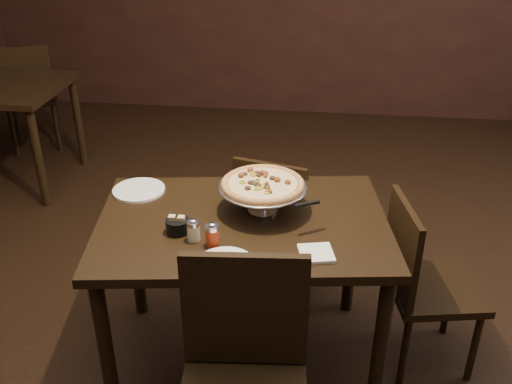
# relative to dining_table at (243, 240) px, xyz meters

# --- Properties ---
(room) EXTENTS (6.04, 7.04, 2.84)m
(room) POSITION_rel_dining_table_xyz_m (0.11, -0.02, 0.74)
(room) COLOR black
(room) RESTS_ON ground
(dining_table) EXTENTS (1.32, 0.98, 0.76)m
(dining_table) POSITION_rel_dining_table_xyz_m (0.00, 0.00, 0.00)
(dining_table) COLOR black
(dining_table) RESTS_ON ground
(pizza_stand) EXTENTS (0.38, 0.38, 0.16)m
(pizza_stand) POSITION_rel_dining_table_xyz_m (0.07, 0.09, 0.23)
(pizza_stand) COLOR silver
(pizza_stand) RESTS_ON dining_table
(parmesan_shaker) EXTENTS (0.05, 0.05, 0.09)m
(parmesan_shaker) POSITION_rel_dining_table_xyz_m (-0.17, -0.17, 0.14)
(parmesan_shaker) COLOR #ECEAB8
(parmesan_shaker) RESTS_ON dining_table
(pepper_flake_shaker) EXTENTS (0.06, 0.06, 0.10)m
(pepper_flake_shaker) POSITION_rel_dining_table_xyz_m (-0.09, -0.20, 0.15)
(pepper_flake_shaker) COLOR #9B210E
(pepper_flake_shaker) RESTS_ON dining_table
(packet_caddy) EXTENTS (0.10, 0.10, 0.07)m
(packet_caddy) POSITION_rel_dining_table_xyz_m (-0.25, -0.13, 0.13)
(packet_caddy) COLOR black
(packet_caddy) RESTS_ON dining_table
(napkin_stack) EXTENTS (0.15, 0.15, 0.01)m
(napkin_stack) POSITION_rel_dining_table_xyz_m (0.31, -0.22, 0.11)
(napkin_stack) COLOR white
(napkin_stack) RESTS_ON dining_table
(plate_left) EXTENTS (0.24, 0.24, 0.01)m
(plate_left) POSITION_rel_dining_table_xyz_m (-0.51, 0.20, 0.11)
(plate_left) COLOR white
(plate_left) RESTS_ON dining_table
(plate_near) EXTENTS (0.22, 0.22, 0.01)m
(plate_near) POSITION_rel_dining_table_xyz_m (-0.02, -0.33, 0.11)
(plate_near) COLOR white
(plate_near) RESTS_ON dining_table
(serving_spatula) EXTENTS (0.14, 0.14, 0.02)m
(serving_spatula) POSITION_rel_dining_table_xyz_m (0.27, -0.05, 0.22)
(serving_spatula) COLOR silver
(serving_spatula) RESTS_ON pizza_stand
(chair_far) EXTENTS (0.47, 0.47, 0.82)m
(chair_far) POSITION_rel_dining_table_xyz_m (0.09, 0.56, -0.21)
(chair_far) COLOR black
(chair_far) RESTS_ON ground
(chair_near) EXTENTS (0.47, 0.47, 0.94)m
(chair_near) POSITION_rel_dining_table_xyz_m (0.09, -0.63, -0.15)
(chair_near) COLOR black
(chair_near) RESTS_ON ground
(chair_side) EXTENTS (0.46, 0.46, 0.84)m
(chair_side) POSITION_rel_dining_table_xyz_m (0.79, 0.09, -0.20)
(chair_side) COLOR black
(chair_side) RESTS_ON ground
(bg_chair_far) EXTENTS (0.56, 0.56, 0.91)m
(bg_chair_far) POSITION_rel_dining_table_xyz_m (-2.11, 2.24, -0.16)
(bg_chair_far) COLOR black
(bg_chair_far) RESTS_ON ground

